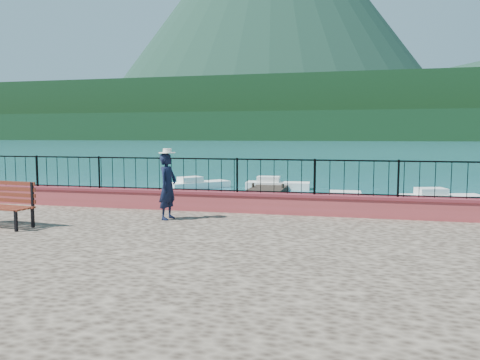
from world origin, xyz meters
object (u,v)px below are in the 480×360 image
at_px(boat_2, 443,195).
at_px(boat_4, 278,182).
at_px(boat_3, 199,182).
at_px(boat_1, 358,200).
at_px(person, 168,186).
at_px(boat_0, 115,199).

relative_size(boat_2, boat_4, 0.98).
relative_size(boat_2, boat_3, 0.97).
xyz_separation_m(boat_1, boat_2, (4.11, 2.54, 0.00)).
xyz_separation_m(person, boat_4, (0.04, 18.08, -1.67)).
height_order(boat_2, boat_3, same).
bearing_deg(person, boat_0, 43.53).
bearing_deg(boat_2, person, -139.84).
relative_size(boat_1, boat_4, 1.02).
bearing_deg(boat_0, person, -74.83).
relative_size(person, boat_4, 0.43).
distance_m(person, boat_1, 12.25).
bearing_deg(boat_4, boat_0, -126.48).
xyz_separation_m(person, boat_1, (4.99, 11.06, -1.67)).
xyz_separation_m(boat_2, boat_4, (-9.06, 4.48, 0.00)).
distance_m(boat_2, boat_4, 10.11).
bearing_deg(boat_4, boat_2, -29.34).
xyz_separation_m(boat_1, boat_4, (-4.95, 7.02, 0.00)).
relative_size(boat_0, boat_4, 0.86).
height_order(boat_0, boat_1, same).
height_order(boat_1, boat_2, same).
xyz_separation_m(boat_1, boat_3, (-9.93, 5.99, 0.00)).
height_order(person, boat_0, person).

